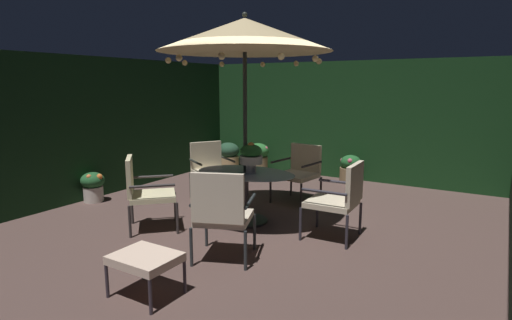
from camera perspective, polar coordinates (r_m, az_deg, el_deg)
ground_plane at (r=6.07m, az=0.36°, el=-8.55°), size 6.83×7.29×0.02m
hedge_backdrop_rear at (r=8.96m, az=11.96°, el=5.38°), size 6.83×0.30×2.43m
hedge_backdrop_left at (r=7.97m, az=-20.30°, el=4.37°), size 0.30×7.29×2.43m
patio_dining_table at (r=5.93m, az=-1.46°, el=-3.39°), size 1.50×0.99×0.74m
patio_umbrella at (r=5.80m, az=-1.56°, el=16.77°), size 2.37×2.37×2.91m
centerpiece_planter at (r=5.76m, az=-0.69°, el=0.64°), size 0.32×0.32×0.43m
patio_chair_north at (r=5.80m, az=-15.13°, el=-3.87°), size 0.86×0.86×1.01m
patio_chair_northeast at (r=4.60m, az=-4.76°, el=-6.97°), size 0.81×0.80×1.05m
patio_chair_east at (r=5.36m, az=11.51°, el=-4.89°), size 0.66×0.65×1.00m
patio_chair_southeast at (r=7.01m, az=6.03°, el=-1.28°), size 0.73×0.72×0.95m
patio_chair_south at (r=7.17m, az=-6.37°, el=-0.86°), size 0.84×0.84×0.98m
ottoman_footrest at (r=4.09m, az=-14.99°, el=-13.11°), size 0.59×0.48×0.41m
potted_plant_left_far at (r=7.52m, az=-21.51°, el=-3.25°), size 0.39×0.39×0.50m
potted_plant_left_near at (r=8.58m, az=12.86°, el=-1.18°), size 0.44×0.42×0.56m
potted_plant_right_far at (r=9.86m, az=-3.85°, el=0.69°), size 0.52×0.52×0.60m
potted_plant_front_corner at (r=9.35m, az=0.29°, el=0.46°), size 0.49×0.49×0.66m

